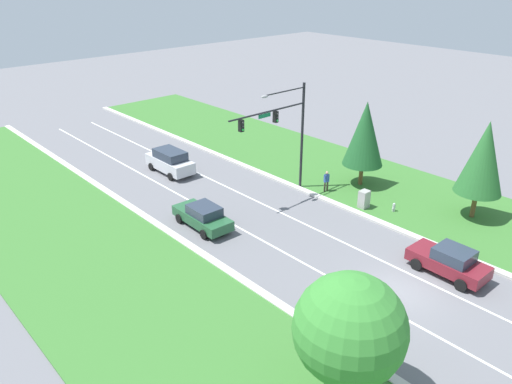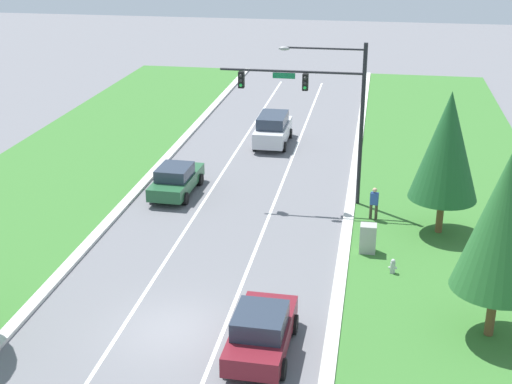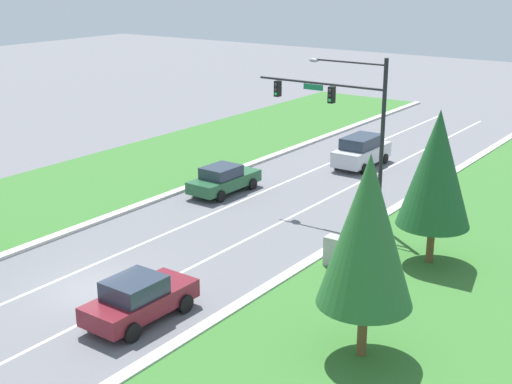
{
  "view_description": "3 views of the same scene",
  "coord_description": "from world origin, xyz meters",
  "px_view_note": "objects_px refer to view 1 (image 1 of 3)",
  "views": [
    {
      "loc": [
        -20.44,
        -11.11,
        15.84
      ],
      "look_at": [
        -0.48,
        10.92,
        2.26
      ],
      "focal_mm": 35.0,
      "sensor_mm": 36.0,
      "label": 1
    },
    {
      "loc": [
        6.68,
        -20.97,
        13.79
      ],
      "look_at": [
        1.56,
        8.37,
        2.15
      ],
      "focal_mm": 50.0,
      "sensor_mm": 36.0,
      "label": 2
    },
    {
      "loc": [
        20.14,
        -17.25,
        12.19
      ],
      "look_at": [
        2.01,
        8.24,
        2.25
      ],
      "focal_mm": 50.0,
      "sensor_mm": 36.0,
      "label": 3
    }
  ],
  "objects_px": {
    "traffic_signal_mast": "(284,126)",
    "silver_suv": "(170,161)",
    "utility_cabinet": "(364,200)",
    "fire_hydrant": "(394,208)",
    "conifer_near_right_tree": "(365,134)",
    "conifer_far_right_tree": "(483,158)",
    "pedestrian": "(326,181)",
    "forest_sedan": "(203,216)",
    "oak_near_left_tree": "(350,329)",
    "burgundy_sedan": "(449,261)"
  },
  "relations": [
    {
      "from": "burgundy_sedan",
      "to": "forest_sedan",
      "type": "height_order",
      "value": "burgundy_sedan"
    },
    {
      "from": "silver_suv",
      "to": "pedestrian",
      "type": "relative_size",
      "value": 2.8
    },
    {
      "from": "silver_suv",
      "to": "fire_hydrant",
      "type": "distance_m",
      "value": 18.34
    },
    {
      "from": "conifer_near_right_tree",
      "to": "utility_cabinet",
      "type": "bearing_deg",
      "value": -139.89
    },
    {
      "from": "traffic_signal_mast",
      "to": "pedestrian",
      "type": "distance_m",
      "value": 5.61
    },
    {
      "from": "forest_sedan",
      "to": "conifer_near_right_tree",
      "type": "bearing_deg",
      "value": -10.26
    },
    {
      "from": "traffic_signal_mast",
      "to": "pedestrian",
      "type": "bearing_deg",
      "value": -34.22
    },
    {
      "from": "traffic_signal_mast",
      "to": "oak_near_left_tree",
      "type": "height_order",
      "value": "traffic_signal_mast"
    },
    {
      "from": "utility_cabinet",
      "to": "fire_hydrant",
      "type": "relative_size",
      "value": 1.94
    },
    {
      "from": "traffic_signal_mast",
      "to": "burgundy_sedan",
      "type": "xyz_separation_m",
      "value": [
        -0.68,
        -13.78,
        -4.56
      ]
    },
    {
      "from": "utility_cabinet",
      "to": "burgundy_sedan",
      "type": "bearing_deg",
      "value": -111.83
    },
    {
      "from": "utility_cabinet",
      "to": "fire_hydrant",
      "type": "height_order",
      "value": "utility_cabinet"
    },
    {
      "from": "silver_suv",
      "to": "conifer_far_right_tree",
      "type": "distance_m",
      "value": 23.67
    },
    {
      "from": "burgundy_sedan",
      "to": "forest_sedan",
      "type": "distance_m",
      "value": 15.28
    },
    {
      "from": "conifer_near_right_tree",
      "to": "oak_near_left_tree",
      "type": "xyz_separation_m",
      "value": [
        -17.77,
        -12.57,
        -0.75
      ]
    },
    {
      "from": "pedestrian",
      "to": "conifer_far_right_tree",
      "type": "relative_size",
      "value": 0.25
    },
    {
      "from": "silver_suv",
      "to": "oak_near_left_tree",
      "type": "relative_size",
      "value": 0.84
    },
    {
      "from": "conifer_near_right_tree",
      "to": "silver_suv",
      "type": "bearing_deg",
      "value": 128.17
    },
    {
      "from": "traffic_signal_mast",
      "to": "utility_cabinet",
      "type": "xyz_separation_m",
      "value": [
        2.62,
        -5.55,
        -4.73
      ]
    },
    {
      "from": "forest_sedan",
      "to": "pedestrian",
      "type": "bearing_deg",
      "value": -8.46
    },
    {
      "from": "pedestrian",
      "to": "fire_hydrant",
      "type": "bearing_deg",
      "value": 109.18
    },
    {
      "from": "conifer_near_right_tree",
      "to": "oak_near_left_tree",
      "type": "height_order",
      "value": "conifer_near_right_tree"
    },
    {
      "from": "silver_suv",
      "to": "utility_cabinet",
      "type": "distance_m",
      "value": 16.25
    },
    {
      "from": "traffic_signal_mast",
      "to": "fire_hydrant",
      "type": "xyz_separation_m",
      "value": [
        3.7,
        -7.34,
        -5.06
      ]
    },
    {
      "from": "conifer_near_right_tree",
      "to": "oak_near_left_tree",
      "type": "bearing_deg",
      "value": -144.72
    },
    {
      "from": "forest_sedan",
      "to": "oak_near_left_tree",
      "type": "distance_m",
      "value": 16.18
    },
    {
      "from": "silver_suv",
      "to": "traffic_signal_mast",
      "type": "bearing_deg",
      "value": -67.78
    },
    {
      "from": "utility_cabinet",
      "to": "fire_hydrant",
      "type": "distance_m",
      "value": 2.12
    },
    {
      "from": "oak_near_left_tree",
      "to": "pedestrian",
      "type": "bearing_deg",
      "value": 42.52
    },
    {
      "from": "forest_sedan",
      "to": "pedestrian",
      "type": "relative_size",
      "value": 2.74
    },
    {
      "from": "silver_suv",
      "to": "pedestrian",
      "type": "distance_m",
      "value": 13.07
    },
    {
      "from": "utility_cabinet",
      "to": "forest_sedan",
      "type": "bearing_deg",
      "value": 151.74
    },
    {
      "from": "traffic_signal_mast",
      "to": "silver_suv",
      "type": "xyz_separation_m",
      "value": [
        -3.81,
        9.38,
        -4.4
      ]
    },
    {
      "from": "traffic_signal_mast",
      "to": "burgundy_sedan",
      "type": "bearing_deg",
      "value": -92.83
    },
    {
      "from": "burgundy_sedan",
      "to": "oak_near_left_tree",
      "type": "distance_m",
      "value": 11.7
    },
    {
      "from": "silver_suv",
      "to": "utility_cabinet",
      "type": "xyz_separation_m",
      "value": [
        6.43,
        -14.93,
        -0.33
      ]
    },
    {
      "from": "utility_cabinet",
      "to": "conifer_near_right_tree",
      "type": "bearing_deg",
      "value": 40.11
    },
    {
      "from": "burgundy_sedan",
      "to": "conifer_near_right_tree",
      "type": "distance_m",
      "value": 13.15
    },
    {
      "from": "utility_cabinet",
      "to": "pedestrian",
      "type": "xyz_separation_m",
      "value": [
        0.18,
        3.65,
        0.26
      ]
    },
    {
      "from": "silver_suv",
      "to": "conifer_far_right_tree",
      "type": "height_order",
      "value": "conifer_far_right_tree"
    },
    {
      "from": "silver_suv",
      "to": "fire_hydrant",
      "type": "bearing_deg",
      "value": -65.72
    },
    {
      "from": "fire_hydrant",
      "to": "conifer_far_right_tree",
      "type": "bearing_deg",
      "value": -51.06
    },
    {
      "from": "burgundy_sedan",
      "to": "utility_cabinet",
      "type": "relative_size",
      "value": 3.22
    },
    {
      "from": "pedestrian",
      "to": "conifer_near_right_tree",
      "type": "height_order",
      "value": "conifer_near_right_tree"
    },
    {
      "from": "burgundy_sedan",
      "to": "conifer_near_right_tree",
      "type": "relative_size",
      "value": 0.65
    },
    {
      "from": "burgundy_sedan",
      "to": "utility_cabinet",
      "type": "bearing_deg",
      "value": 69.19
    },
    {
      "from": "burgundy_sedan",
      "to": "pedestrian",
      "type": "bearing_deg",
      "value": 74.7
    },
    {
      "from": "pedestrian",
      "to": "fire_hydrant",
      "type": "height_order",
      "value": "pedestrian"
    },
    {
      "from": "conifer_near_right_tree",
      "to": "conifer_far_right_tree",
      "type": "distance_m",
      "value": 8.64
    },
    {
      "from": "burgundy_sedan",
      "to": "forest_sedan",
      "type": "relative_size",
      "value": 0.94
    }
  ]
}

